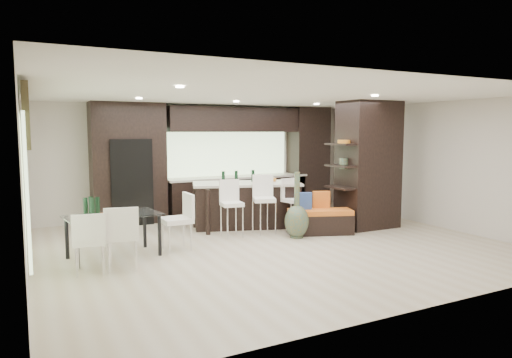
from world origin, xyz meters
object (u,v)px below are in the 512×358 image
kitchen_island (247,204)px  stool_mid (264,210)px  bench (320,222)px  chair_far (90,245)px  chair_near (122,240)px  chair_end (177,224)px  floor_vase (297,205)px  stool_right (293,209)px  stool_left (232,214)px  dining_table (114,236)px

kitchen_island → stool_mid: bearing=-71.9°
bench → chair_far: size_ratio=1.53×
chair_near → chair_end: chair_end is taller
chair_near → chair_end: 1.29m
bench → floor_vase: size_ratio=1.00×
stool_right → bench: (0.29, -0.55, -0.19)m
stool_right → bench: 0.65m
chair_end → stool_left: bearing=-71.9°
kitchen_island → stool_mid: (0.00, -0.81, -0.00)m
chair_far → bench: bearing=16.3°
stool_left → chair_far: stool_left is taller
kitchen_island → dining_table: size_ratio=1.56×
chair_far → stool_left: bearing=31.1°
kitchen_island → bench: bearing=-35.1°
stool_right → chair_far: 4.35m
stool_mid → dining_table: 3.05m
stool_mid → kitchen_island: bearing=109.6°
dining_table → chair_near: bearing=-97.8°
stool_right → bench: bearing=-75.1°
stool_mid → bench: bearing=-8.3°
stool_right → dining_table: bearing=173.5°
stool_left → chair_far: bearing=-149.8°
chair_near → chair_far: size_ratio=1.07×
dining_table → stool_left: bearing=2.9°
dining_table → chair_end: chair_end is taller
kitchen_island → stool_mid: kitchen_island is taller
dining_table → floor_vase: bearing=-10.9°
stool_mid → floor_vase: size_ratio=0.74×
stool_left → stool_mid: (0.71, -0.01, 0.03)m
stool_right → chair_far: stool_right is taller
stool_mid → chair_near: size_ratio=1.07×
stool_right → stool_mid: bearing=168.3°
floor_vase → chair_far: (-3.88, -0.54, -0.22)m
bench → floor_vase: bearing=-152.4°
kitchen_island → stool_right: size_ratio=2.65×
kitchen_island → floor_vase: 1.48m
stool_mid → chair_far: bearing=-142.2°
chair_far → floor_vase: bearing=16.3°
kitchen_island → chair_near: 3.61m
floor_vase → dining_table: 3.43m
stool_mid → stool_right: 0.71m
stool_right → floor_vase: size_ratio=0.68×
kitchen_island → chair_end: 2.31m
kitchen_island → stool_right: 1.06m
stool_right → dining_table: size_ratio=0.59×
chair_end → chair_far: bearing=114.2°
floor_vase → chair_far: floor_vase is taller
stool_mid → stool_right: stool_mid is taller
stool_left → chair_far: 3.01m
stool_left → stool_right: size_ratio=1.04×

